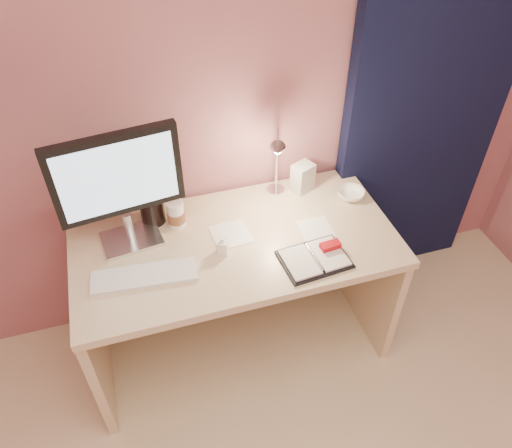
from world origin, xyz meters
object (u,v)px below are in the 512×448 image
object	(u,v)px
monitor	(118,182)
coffee_cup	(176,214)
product_box	(303,178)
desk_lamp	(290,161)
dark_jar	(152,208)
keyboard	(144,276)
desk	(233,264)
bowl	(351,194)
planner	(316,258)
lotion_bottle	(223,244)

from	to	relation	value
monitor	coffee_cup	xyz separation A→B (m)	(0.21, 0.05, -0.26)
product_box	desk_lamp	world-z (taller)	desk_lamp
dark_jar	coffee_cup	bearing A→B (deg)	-31.60
keyboard	dark_jar	size ratio (longest dim) A/B	2.78
monitor	product_box	bearing A→B (deg)	0.71
desk	keyboard	bearing A→B (deg)	-156.96
coffee_cup	dark_jar	xyz separation A→B (m)	(-0.09, 0.06, 0.02)
desk	keyboard	world-z (taller)	keyboard
bowl	product_box	xyz separation A→B (m)	(-0.20, 0.12, 0.05)
monitor	desk	bearing A→B (deg)	-14.98
keyboard	monitor	bearing A→B (deg)	101.40
product_box	bowl	bearing A→B (deg)	-55.83
desk	planner	distance (m)	0.47
planner	product_box	xyz separation A→B (m)	(0.11, 0.46, 0.06)
lotion_bottle	monitor	bearing A→B (deg)	152.77
desk	coffee_cup	world-z (taller)	coffee_cup
product_box	desk_lamp	size ratio (longest dim) A/B	0.39
keyboard	bowl	distance (m)	1.03
bowl	desk_lamp	bearing A→B (deg)	168.07
planner	coffee_cup	distance (m)	0.64
monitor	dark_jar	distance (m)	0.29
keyboard	planner	world-z (taller)	planner
desk	coffee_cup	xyz separation A→B (m)	(-0.22, 0.10, 0.29)
bowl	coffee_cup	bearing A→B (deg)	176.42
desk	coffee_cup	bearing A→B (deg)	155.27
desk	bowl	world-z (taller)	bowl
coffee_cup	lotion_bottle	distance (m)	0.28
desk_lamp	keyboard	bearing A→B (deg)	-139.37
dark_jar	product_box	world-z (taller)	dark_jar
desk	monitor	distance (m)	0.70
dark_jar	desk_lamp	bearing A→B (deg)	-4.35
dark_jar	product_box	bearing A→B (deg)	1.20
desk	monitor	world-z (taller)	monitor
desk	monitor	xyz separation A→B (m)	(-0.43, 0.06, 0.55)
coffee_cup	dark_jar	distance (m)	0.11
monitor	desk_lamp	xyz separation A→B (m)	(0.74, 0.06, -0.09)
monitor	keyboard	distance (m)	0.39
planner	desk_lamp	bearing A→B (deg)	82.71
planner	bowl	distance (m)	0.46
monitor	product_box	size ratio (longest dim) A/B	3.71
desk	desk_lamp	distance (m)	0.56
bowl	desk_lamp	world-z (taller)	desk_lamp
planner	coffee_cup	size ratio (longest dim) A/B	2.25
bowl	desk_lamp	size ratio (longest dim) A/B	0.35
coffee_cup	desk_lamp	xyz separation A→B (m)	(0.53, 0.01, 0.17)
planner	lotion_bottle	bearing A→B (deg)	152.38
desk	dark_jar	size ratio (longest dim) A/B	9.26
keyboard	dark_jar	distance (m)	0.35
keyboard	bowl	world-z (taller)	bowl
product_box	desk_lamp	distance (m)	0.20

